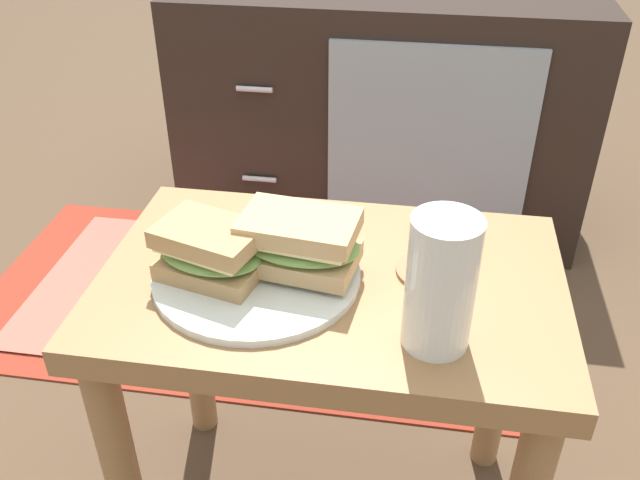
{
  "coord_description": "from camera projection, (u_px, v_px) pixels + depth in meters",
  "views": [
    {
      "loc": [
        0.09,
        -0.66,
        0.95
      ],
      "look_at": [
        -0.01,
        0.0,
        0.51
      ],
      "focal_mm": 38.5,
      "sensor_mm": 36.0,
      "label": 1
    }
  ],
  "objects": [
    {
      "name": "side_table",
      "position": [
        330.0,
        333.0,
        0.88
      ],
      "size": [
        0.56,
        0.36,
        0.46
      ],
      "color": "olive",
      "rests_on": "ground"
    },
    {
      "name": "tv_cabinet",
      "position": [
        382.0,
        107.0,
        1.7
      ],
      "size": [
        0.96,
        0.46,
        0.58
      ],
      "color": "black",
      "rests_on": "ground"
    },
    {
      "name": "area_rug",
      "position": [
        254.0,
        296.0,
        1.53
      ],
      "size": [
        1.2,
        0.63,
        0.01
      ],
      "color": "maroon",
      "rests_on": "ground"
    },
    {
      "name": "plate",
      "position": [
        257.0,
        275.0,
        0.82
      ],
      "size": [
        0.25,
        0.25,
        0.01
      ],
      "primitive_type": "cylinder",
      "color": "silver",
      "rests_on": "side_table"
    },
    {
      "name": "sandwich_front",
      "position": [
        210.0,
        251.0,
        0.8
      ],
      "size": [
        0.14,
        0.11,
        0.07
      ],
      "color": "tan",
      "rests_on": "plate"
    },
    {
      "name": "sandwich_back",
      "position": [
        299.0,
        242.0,
        0.8
      ],
      "size": [
        0.16,
        0.11,
        0.07
      ],
      "color": "tan",
      "rests_on": "plate"
    },
    {
      "name": "beer_glass",
      "position": [
        440.0,
        285.0,
        0.69
      ],
      "size": [
        0.07,
        0.07,
        0.15
      ],
      "color": "silver",
      "rests_on": "side_table"
    },
    {
      "name": "coaster",
      "position": [
        430.0,
        271.0,
        0.83
      ],
      "size": [
        0.08,
        0.08,
        0.01
      ],
      "primitive_type": "cylinder",
      "color": "#996B47",
      "rests_on": "side_table"
    }
  ]
}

